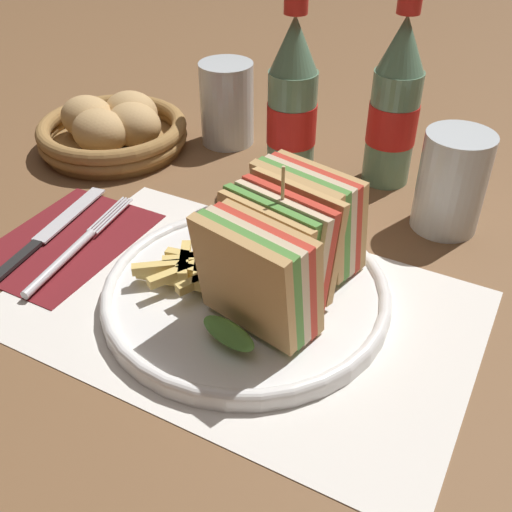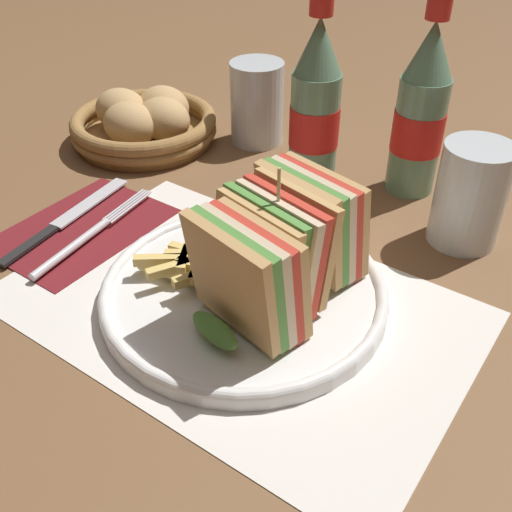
{
  "view_description": "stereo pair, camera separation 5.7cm",
  "coord_description": "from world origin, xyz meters",
  "px_view_note": "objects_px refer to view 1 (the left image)",
  "views": [
    {
      "loc": [
        0.19,
        -0.41,
        0.38
      ],
      "look_at": [
        -0.02,
        -0.0,
        0.04
      ],
      "focal_mm": 42.0,
      "sensor_mm": 36.0,
      "label": 1
    },
    {
      "loc": [
        0.24,
        -0.38,
        0.38
      ],
      "look_at": [
        -0.02,
        -0.0,
        0.04
      ],
      "focal_mm": 42.0,
      "sensor_mm": 36.0,
      "label": 2
    }
  ],
  "objects_px": {
    "coke_bottle_near": "(292,107)",
    "glass_near": "(450,188)",
    "bread_basket": "(113,129)",
    "club_sandwich": "(282,248)",
    "fork": "(71,251)",
    "plate_main": "(246,292)",
    "glass_far": "(227,109)",
    "knife": "(48,233)",
    "coke_bottle_far": "(394,107)"
  },
  "relations": [
    {
      "from": "fork",
      "to": "glass_far",
      "type": "xyz_separation_m",
      "value": [
        0.0,
        0.32,
        0.04
      ]
    },
    {
      "from": "coke_bottle_near",
      "to": "glass_near",
      "type": "bearing_deg",
      "value": -3.89
    },
    {
      "from": "club_sandwich",
      "to": "glass_far",
      "type": "relative_size",
      "value": 1.74
    },
    {
      "from": "coke_bottle_far",
      "to": "glass_far",
      "type": "height_order",
      "value": "coke_bottle_far"
    },
    {
      "from": "knife",
      "to": "glass_far",
      "type": "height_order",
      "value": "glass_far"
    },
    {
      "from": "plate_main",
      "to": "glass_far",
      "type": "bearing_deg",
      "value": 123.24
    },
    {
      "from": "club_sandwich",
      "to": "coke_bottle_near",
      "type": "distance_m",
      "value": 0.25
    },
    {
      "from": "fork",
      "to": "coke_bottle_near",
      "type": "bearing_deg",
      "value": 56.23
    },
    {
      "from": "glass_near",
      "to": "bread_basket",
      "type": "distance_m",
      "value": 0.46
    },
    {
      "from": "club_sandwich",
      "to": "fork",
      "type": "xyz_separation_m",
      "value": [
        -0.23,
        -0.03,
        -0.06
      ]
    },
    {
      "from": "fork",
      "to": "club_sandwich",
      "type": "bearing_deg",
      "value": 1.31
    },
    {
      "from": "plate_main",
      "to": "club_sandwich",
      "type": "relative_size",
      "value": 1.41
    },
    {
      "from": "club_sandwich",
      "to": "glass_near",
      "type": "height_order",
      "value": "club_sandwich"
    },
    {
      "from": "bread_basket",
      "to": "club_sandwich",
      "type": "bearing_deg",
      "value": -28.51
    },
    {
      "from": "knife",
      "to": "club_sandwich",
      "type": "bearing_deg",
      "value": -3.49
    },
    {
      "from": "coke_bottle_near",
      "to": "coke_bottle_far",
      "type": "xyz_separation_m",
      "value": [
        0.11,
        0.06,
        0.0
      ]
    },
    {
      "from": "coke_bottle_near",
      "to": "bread_basket",
      "type": "xyz_separation_m",
      "value": [
        -0.25,
        -0.04,
        -0.07
      ]
    },
    {
      "from": "coke_bottle_near",
      "to": "glass_near",
      "type": "xyz_separation_m",
      "value": [
        0.2,
        -0.01,
        -0.05
      ]
    },
    {
      "from": "plate_main",
      "to": "club_sandwich",
      "type": "distance_m",
      "value": 0.07
    },
    {
      "from": "fork",
      "to": "plate_main",
      "type": "bearing_deg",
      "value": 0.62
    },
    {
      "from": "coke_bottle_far",
      "to": "bread_basket",
      "type": "distance_m",
      "value": 0.38
    },
    {
      "from": "glass_far",
      "to": "club_sandwich",
      "type": "bearing_deg",
      "value": -51.82
    },
    {
      "from": "knife",
      "to": "coke_bottle_far",
      "type": "relative_size",
      "value": 0.88
    },
    {
      "from": "bread_basket",
      "to": "glass_far",
      "type": "bearing_deg",
      "value": 36.38
    },
    {
      "from": "glass_near",
      "to": "glass_far",
      "type": "height_order",
      "value": "same"
    },
    {
      "from": "fork",
      "to": "coke_bottle_near",
      "type": "height_order",
      "value": "coke_bottle_near"
    },
    {
      "from": "glass_near",
      "to": "coke_bottle_near",
      "type": "bearing_deg",
      "value": 176.11
    },
    {
      "from": "plate_main",
      "to": "fork",
      "type": "relative_size",
      "value": 1.44
    },
    {
      "from": "club_sandwich",
      "to": "plate_main",
      "type": "bearing_deg",
      "value": -167.29
    },
    {
      "from": "plate_main",
      "to": "coke_bottle_far",
      "type": "xyz_separation_m",
      "value": [
        0.04,
        0.29,
        0.09
      ]
    },
    {
      "from": "glass_far",
      "to": "bread_basket",
      "type": "distance_m",
      "value": 0.16
    },
    {
      "from": "club_sandwich",
      "to": "knife",
      "type": "height_order",
      "value": "club_sandwich"
    },
    {
      "from": "knife",
      "to": "bread_basket",
      "type": "height_order",
      "value": "bread_basket"
    },
    {
      "from": "glass_far",
      "to": "bread_basket",
      "type": "relative_size",
      "value": 0.55
    },
    {
      "from": "coke_bottle_far",
      "to": "knife",
      "type": "bearing_deg",
      "value": -133.34
    },
    {
      "from": "club_sandwich",
      "to": "glass_far",
      "type": "xyz_separation_m",
      "value": [
        -0.22,
        0.29,
        -0.02
      ]
    },
    {
      "from": "coke_bottle_far",
      "to": "glass_near",
      "type": "bearing_deg",
      "value": -37.68
    },
    {
      "from": "club_sandwich",
      "to": "coke_bottle_near",
      "type": "xyz_separation_m",
      "value": [
        -0.1,
        0.23,
        0.03
      ]
    },
    {
      "from": "club_sandwich",
      "to": "bread_basket",
      "type": "distance_m",
      "value": 0.4
    },
    {
      "from": "fork",
      "to": "knife",
      "type": "height_order",
      "value": "fork"
    },
    {
      "from": "glass_near",
      "to": "glass_far",
      "type": "xyz_separation_m",
      "value": [
        -0.33,
        0.07,
        0.0
      ]
    },
    {
      "from": "fork",
      "to": "glass_far",
      "type": "height_order",
      "value": "glass_far"
    },
    {
      "from": "knife",
      "to": "coke_bottle_near",
      "type": "height_order",
      "value": "coke_bottle_near"
    },
    {
      "from": "fork",
      "to": "glass_near",
      "type": "xyz_separation_m",
      "value": [
        0.33,
        0.25,
        0.04
      ]
    },
    {
      "from": "club_sandwich",
      "to": "fork",
      "type": "distance_m",
      "value": 0.24
    },
    {
      "from": "club_sandwich",
      "to": "fork",
      "type": "relative_size",
      "value": 1.02
    },
    {
      "from": "glass_far",
      "to": "bread_basket",
      "type": "height_order",
      "value": "glass_far"
    },
    {
      "from": "club_sandwich",
      "to": "bread_basket",
      "type": "bearing_deg",
      "value": 151.49
    },
    {
      "from": "plate_main",
      "to": "glass_far",
      "type": "relative_size",
      "value": 2.44
    },
    {
      "from": "club_sandwich",
      "to": "bread_basket",
      "type": "xyz_separation_m",
      "value": [
        -0.35,
        0.19,
        -0.04
      ]
    }
  ]
}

